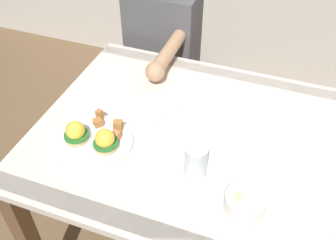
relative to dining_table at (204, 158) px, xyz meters
name	(u,v)px	position (x,y,z in m)	size (l,w,h in m)	color
dining_table	(204,158)	(0.00, 0.00, 0.00)	(1.20, 0.90, 0.74)	silver
eggs_benedict_plate	(93,139)	(-0.35, -0.16, 0.13)	(0.27, 0.27, 0.09)	white
fruit_bowl	(244,202)	(0.18, -0.24, 0.14)	(0.12, 0.12, 0.06)	white
fork	(161,119)	(-0.18, 0.04, 0.11)	(0.11, 0.14, 0.00)	silver
water_glass_near	(196,163)	(0.01, -0.17, 0.16)	(0.07, 0.07, 0.11)	silver
diner_person	(161,51)	(-0.40, 0.60, 0.02)	(0.34, 0.54, 1.14)	#33333D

